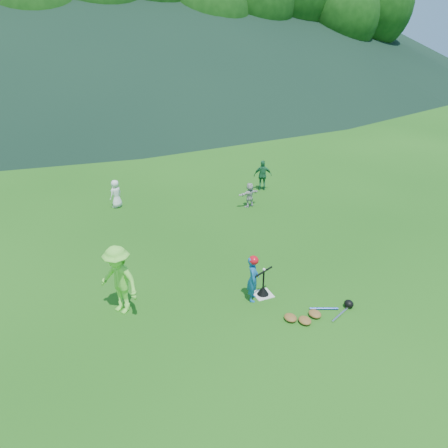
% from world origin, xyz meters
% --- Properties ---
extents(ground, '(120.00, 120.00, 0.00)m').
position_xyz_m(ground, '(0.00, 0.00, 0.00)').
color(ground, '#174E11').
rests_on(ground, ground).
extents(home_plate, '(0.45, 0.45, 0.02)m').
position_xyz_m(home_plate, '(0.00, 0.00, 0.01)').
color(home_plate, silver).
rests_on(home_plate, ground).
extents(baseball, '(0.08, 0.08, 0.08)m').
position_xyz_m(baseball, '(0.00, 0.00, 0.74)').
color(baseball, white).
rests_on(baseball, batting_tee).
extents(batter_child, '(0.46, 0.52, 1.19)m').
position_xyz_m(batter_child, '(-0.33, -0.07, 0.59)').
color(batter_child, '#175B9F').
rests_on(batter_child, ground).
extents(adult_coach, '(1.14, 1.27, 1.71)m').
position_xyz_m(adult_coach, '(-3.40, 0.73, 0.86)').
color(adult_coach, '#77E643').
rests_on(adult_coach, ground).
extents(fielder_a, '(0.61, 0.55, 1.04)m').
position_xyz_m(fielder_a, '(-2.30, 7.23, 0.52)').
color(fielder_a, white).
rests_on(fielder_a, ground).
extents(fielder_c, '(0.78, 0.53, 1.23)m').
position_xyz_m(fielder_c, '(3.51, 6.74, 0.62)').
color(fielder_c, '#206C3F').
rests_on(fielder_c, ground).
extents(fielder_d, '(0.89, 0.42, 0.93)m').
position_xyz_m(fielder_d, '(2.23, 5.34, 0.46)').
color(fielder_d, '#B9B9B9').
rests_on(fielder_d, ground).
extents(batting_tee, '(0.30, 0.30, 0.68)m').
position_xyz_m(batting_tee, '(0.00, 0.00, 0.13)').
color(batting_tee, black).
rests_on(batting_tee, home_plate).
extents(batter_gear, '(0.72, 0.30, 0.55)m').
position_xyz_m(batter_gear, '(-0.30, -0.06, 1.07)').
color(batter_gear, red).
rests_on(batter_gear, ground).
extents(equipment_pile, '(1.80, 0.68, 0.19)m').
position_xyz_m(equipment_pile, '(0.71, -1.27, 0.07)').
color(equipment_pile, olive).
rests_on(equipment_pile, ground).
extents(outfield_fence, '(70.07, 0.08, 1.33)m').
position_xyz_m(outfield_fence, '(0.00, 28.00, 0.70)').
color(outfield_fence, gray).
rests_on(outfield_fence, ground).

